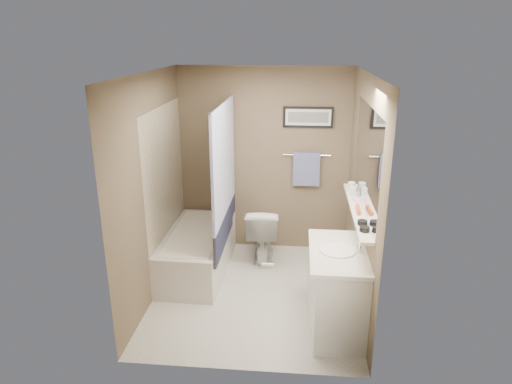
# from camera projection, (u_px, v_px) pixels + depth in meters

# --- Properties ---
(ground) EXTENTS (2.50, 2.50, 0.00)m
(ground) POSITION_uv_depth(u_px,v_px,m) (255.00, 293.00, 5.12)
(ground) COLOR beige
(ground) RESTS_ON ground
(ceiling) EXTENTS (2.20, 2.50, 0.04)m
(ceiling) POSITION_uv_depth(u_px,v_px,m) (255.00, 75.00, 4.34)
(ceiling) COLOR white
(ceiling) RESTS_ON wall_back
(wall_back) EXTENTS (2.20, 0.04, 2.40)m
(wall_back) POSITION_uv_depth(u_px,v_px,m) (264.00, 161.00, 5.89)
(wall_back) COLOR brown
(wall_back) RESTS_ON ground
(wall_front) EXTENTS (2.20, 0.04, 2.40)m
(wall_front) POSITION_uv_depth(u_px,v_px,m) (240.00, 243.00, 3.57)
(wall_front) COLOR brown
(wall_front) RESTS_ON ground
(wall_left) EXTENTS (0.04, 2.50, 2.40)m
(wall_left) POSITION_uv_depth(u_px,v_px,m) (153.00, 189.00, 4.82)
(wall_left) COLOR brown
(wall_left) RESTS_ON ground
(wall_right) EXTENTS (0.04, 2.50, 2.40)m
(wall_right) POSITION_uv_depth(u_px,v_px,m) (360.00, 195.00, 4.63)
(wall_right) COLOR brown
(wall_right) RESTS_ON ground
(tile_surround) EXTENTS (0.02, 1.55, 2.00)m
(tile_surround) POSITION_uv_depth(u_px,v_px,m) (166.00, 192.00, 5.36)
(tile_surround) COLOR beige
(tile_surround) RESTS_ON wall_left
(curtain_rod) EXTENTS (0.02, 1.55, 0.02)m
(curtain_rod) POSITION_uv_depth(u_px,v_px,m) (222.00, 102.00, 4.96)
(curtain_rod) COLOR silver
(curtain_rod) RESTS_ON wall_left
(curtain_upper) EXTENTS (0.03, 1.45, 1.28)m
(curtain_upper) POSITION_uv_depth(u_px,v_px,m) (224.00, 160.00, 5.17)
(curtain_upper) COLOR white
(curtain_upper) RESTS_ON curtain_rod
(curtain_lower) EXTENTS (0.03, 1.45, 0.36)m
(curtain_lower) POSITION_uv_depth(u_px,v_px,m) (225.00, 227.00, 5.44)
(curtain_lower) COLOR #232542
(curtain_lower) RESTS_ON curtain_rod
(mirror) EXTENTS (0.02, 1.60, 1.00)m
(mirror) POSITION_uv_depth(u_px,v_px,m) (367.00, 159.00, 4.35)
(mirror) COLOR silver
(mirror) RESTS_ON wall_right
(shelf) EXTENTS (0.12, 1.60, 0.03)m
(shelf) POSITION_uv_depth(u_px,v_px,m) (357.00, 210.00, 4.53)
(shelf) COLOR silver
(shelf) RESTS_ON wall_right
(towel_bar) EXTENTS (0.60, 0.02, 0.02)m
(towel_bar) POSITION_uv_depth(u_px,v_px,m) (307.00, 155.00, 5.79)
(towel_bar) COLOR silver
(towel_bar) RESTS_ON wall_back
(towel) EXTENTS (0.34, 0.05, 0.44)m
(towel) POSITION_uv_depth(u_px,v_px,m) (306.00, 169.00, 5.83)
(towel) COLOR #939DD7
(towel) RESTS_ON towel_bar
(art_frame) EXTENTS (0.62, 0.02, 0.26)m
(art_frame) POSITION_uv_depth(u_px,v_px,m) (308.00, 117.00, 5.65)
(art_frame) COLOR black
(art_frame) RESTS_ON wall_back
(art_mat) EXTENTS (0.56, 0.00, 0.20)m
(art_mat) POSITION_uv_depth(u_px,v_px,m) (308.00, 117.00, 5.64)
(art_mat) COLOR white
(art_mat) RESTS_ON art_frame
(art_image) EXTENTS (0.50, 0.00, 0.13)m
(art_image) POSITION_uv_depth(u_px,v_px,m) (308.00, 117.00, 5.64)
(art_image) COLOR #595959
(art_image) RESTS_ON art_mat
(door) EXTENTS (0.80, 0.02, 2.00)m
(door) POSITION_uv_depth(u_px,v_px,m) (309.00, 270.00, 3.57)
(door) COLOR silver
(door) RESTS_ON wall_front
(door_handle) EXTENTS (0.10, 0.02, 0.02)m
(door_handle) POSITION_uv_depth(u_px,v_px,m) (268.00, 265.00, 3.65)
(door_handle) COLOR silver
(door_handle) RESTS_ON door
(bathtub) EXTENTS (0.74, 1.52, 0.50)m
(bathtub) POSITION_uv_depth(u_px,v_px,m) (197.00, 252.00, 5.54)
(bathtub) COLOR silver
(bathtub) RESTS_ON ground
(tub_rim) EXTENTS (0.56, 1.36, 0.02)m
(tub_rim) POSITION_uv_depth(u_px,v_px,m) (196.00, 233.00, 5.46)
(tub_rim) COLOR white
(tub_rim) RESTS_ON bathtub
(toilet) EXTENTS (0.42, 0.71, 0.72)m
(toilet) POSITION_uv_depth(u_px,v_px,m) (263.00, 233.00, 5.81)
(toilet) COLOR white
(toilet) RESTS_ON ground
(vanity) EXTENTS (0.55, 0.92, 0.80)m
(vanity) POSITION_uv_depth(u_px,v_px,m) (337.00, 292.00, 4.39)
(vanity) COLOR white
(vanity) RESTS_ON ground
(countertop) EXTENTS (0.54, 0.96, 0.04)m
(countertop) POSITION_uv_depth(u_px,v_px,m) (338.00, 253.00, 4.25)
(countertop) COLOR white
(countertop) RESTS_ON vanity
(sink_basin) EXTENTS (0.34, 0.34, 0.01)m
(sink_basin) POSITION_uv_depth(u_px,v_px,m) (338.00, 250.00, 4.24)
(sink_basin) COLOR white
(sink_basin) RESTS_ON countertop
(faucet_spout) EXTENTS (0.02, 0.02, 0.10)m
(faucet_spout) POSITION_uv_depth(u_px,v_px,m) (360.00, 247.00, 4.21)
(faucet_spout) COLOR silver
(faucet_spout) RESTS_ON countertop
(faucet_knob) EXTENTS (0.05, 0.05, 0.05)m
(faucet_knob) POSITION_uv_depth(u_px,v_px,m) (358.00, 244.00, 4.31)
(faucet_knob) COLOR silver
(faucet_knob) RESTS_ON countertop
(candle_bowl_near) EXTENTS (0.09, 0.09, 0.04)m
(candle_bowl_near) POSITION_uv_depth(u_px,v_px,m) (364.00, 229.00, 3.99)
(candle_bowl_near) COLOR black
(candle_bowl_near) RESTS_ON shelf
(candle_bowl_far) EXTENTS (0.09, 0.09, 0.04)m
(candle_bowl_far) POSITION_uv_depth(u_px,v_px,m) (362.00, 223.00, 4.13)
(candle_bowl_far) COLOR black
(candle_bowl_far) RESTS_ON shelf
(hair_brush_front) EXTENTS (0.05, 0.22, 0.04)m
(hair_brush_front) POSITION_uv_depth(u_px,v_px,m) (358.00, 209.00, 4.43)
(hair_brush_front) COLOR #C3481B
(hair_brush_front) RESTS_ON shelf
(pink_comb) EXTENTS (0.05, 0.16, 0.01)m
(pink_comb) POSITION_uv_depth(u_px,v_px,m) (354.00, 200.00, 4.73)
(pink_comb) COLOR pink
(pink_comb) RESTS_ON shelf
(glass_jar) EXTENTS (0.08, 0.08, 0.10)m
(glass_jar) POSITION_uv_depth(u_px,v_px,m) (352.00, 187.00, 5.01)
(glass_jar) COLOR white
(glass_jar) RESTS_ON shelf
(soap_bottle) EXTENTS (0.07, 0.07, 0.14)m
(soap_bottle) POSITION_uv_depth(u_px,v_px,m) (353.00, 189.00, 4.87)
(soap_bottle) COLOR #999999
(soap_bottle) RESTS_ON shelf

